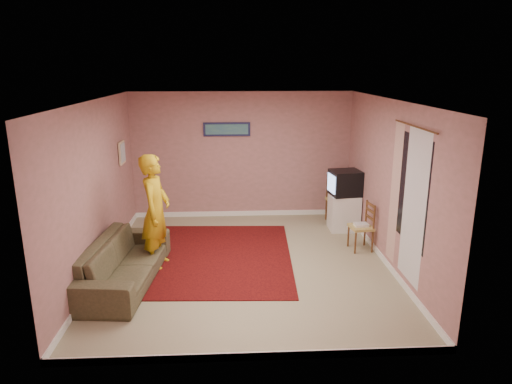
{
  "coord_description": "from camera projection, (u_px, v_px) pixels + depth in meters",
  "views": [
    {
      "loc": [
        -0.19,
        -6.77,
        3.08
      ],
      "look_at": [
        0.19,
        0.6,
        1.04
      ],
      "focal_mm": 32.0,
      "sensor_mm": 36.0,
      "label": 1
    }
  ],
  "objects": [
    {
      "name": "curtain_floral",
      "position": [
        395.0,
        194.0,
        6.79
      ],
      "size": [
        0.01,
        0.35,
        2.1
      ],
      "primitive_type": "cube",
      "color": "beige",
      "rests_on": "wall_right"
    },
    {
      "name": "baseboard_left",
      "position": [
        105.0,
        264.0,
        7.22
      ],
      "size": [
        0.02,
        5.0,
        0.1
      ],
      "primitive_type": "cube",
      "color": "white",
      "rests_on": "ground"
    },
    {
      "name": "curtain_sheer",
      "position": [
        414.0,
        208.0,
        6.11
      ],
      "size": [
        0.01,
        0.75,
        2.1
      ],
      "primitive_type": "cube",
      "color": "silver",
      "rests_on": "wall_right"
    },
    {
      "name": "crt_tv",
      "position": [
        345.0,
        183.0,
        8.68
      ],
      "size": [
        0.62,
        0.57,
        0.48
      ],
      "rotation": [
        0.0,
        0.0,
        0.14
      ],
      "color": "black",
      "rests_on": "tv_cabinet"
    },
    {
      "name": "wall_back",
      "position": [
        242.0,
        156.0,
        9.41
      ],
      "size": [
        4.5,
        0.02,
        2.6
      ],
      "primitive_type": "cube",
      "color": "#B47679",
      "rests_on": "ground"
    },
    {
      "name": "blue_throw",
      "position": [
        337.0,
        183.0,
        9.34
      ],
      "size": [
        0.43,
        0.05,
        0.45
      ],
      "primitive_type": "cube",
      "color": "#91B8EE",
      "rests_on": "chair_a"
    },
    {
      "name": "dvd_player",
      "position": [
        339.0,
        197.0,
        9.22
      ],
      "size": [
        0.34,
        0.26,
        0.05
      ],
      "primitive_type": "cube",
      "rotation": [
        0.0,
        0.0,
        -0.12
      ],
      "color": "#ABAAAF",
      "rests_on": "chair_a"
    },
    {
      "name": "game_console",
      "position": [
        361.0,
        225.0,
        7.83
      ],
      "size": [
        0.24,
        0.19,
        0.05
      ],
      "primitive_type": "cube",
      "rotation": [
        0.0,
        0.0,
        0.08
      ],
      "color": "white",
      "rests_on": "chair_b"
    },
    {
      "name": "baseboard_front",
      "position": [
        253.0,
        356.0,
        4.93
      ],
      "size": [
        4.5,
        0.02,
        0.1
      ],
      "primitive_type": "cube",
      "color": "white",
      "rests_on": "ground"
    },
    {
      "name": "wall_front",
      "position": [
        253.0,
        249.0,
        4.59
      ],
      "size": [
        4.5,
        0.02,
        2.6
      ],
      "primitive_type": "cube",
      "color": "#B47679",
      "rests_on": "ground"
    },
    {
      "name": "chair_b",
      "position": [
        361.0,
        221.0,
        7.81
      ],
      "size": [
        0.41,
        0.42,
        0.46
      ],
      "rotation": [
        0.0,
        0.0,
        -1.45
      ],
      "color": "tan",
      "rests_on": "ground"
    },
    {
      "name": "ground",
      "position": [
        246.0,
        264.0,
        7.34
      ],
      "size": [
        5.0,
        5.0,
        0.0
      ],
      "primitive_type": "plane",
      "color": "tan",
      "rests_on": "ground"
    },
    {
      "name": "wall_right",
      "position": [
        389.0,
        184.0,
        7.11
      ],
      "size": [
        0.02,
        5.0,
        2.6
      ],
      "primitive_type": "cube",
      "color": "#B47679",
      "rests_on": "ground"
    },
    {
      "name": "sofa",
      "position": [
        124.0,
        262.0,
        6.66
      ],
      "size": [
        1.06,
        2.28,
        0.64
      ],
      "primitive_type": "imported",
      "rotation": [
        0.0,
        0.0,
        1.48
      ],
      "color": "brown",
      "rests_on": "ground"
    },
    {
      "name": "baseboard_right",
      "position": [
        383.0,
        258.0,
        7.44
      ],
      "size": [
        0.02,
        5.0,
        0.1
      ],
      "primitive_type": "cube",
      "color": "white",
      "rests_on": "ground"
    },
    {
      "name": "window",
      "position": [
        412.0,
        190.0,
        6.21
      ],
      "size": [
        0.01,
        1.1,
        1.5
      ],
      "primitive_type": "cube",
      "color": "black",
      "rests_on": "wall_right"
    },
    {
      "name": "baseboard_back",
      "position": [
        242.0,
        213.0,
        9.73
      ],
      "size": [
        4.5,
        0.02,
        0.1
      ],
      "primitive_type": "cube",
      "color": "white",
      "rests_on": "ground"
    },
    {
      "name": "curtain_rod",
      "position": [
        415.0,
        126.0,
        5.97
      ],
      "size": [
        0.02,
        1.4,
        0.02
      ],
      "primitive_type": "cylinder",
      "rotation": [
        1.57,
        0.0,
        0.0
      ],
      "color": "brown",
      "rests_on": "wall_right"
    },
    {
      "name": "ceiling",
      "position": [
        245.0,
        100.0,
        6.65
      ],
      "size": [
        4.5,
        5.0,
        0.02
      ],
      "primitive_type": "cube",
      "color": "white",
      "rests_on": "wall_back"
    },
    {
      "name": "picture_back",
      "position": [
        227.0,
        129.0,
        9.21
      ],
      "size": [
        0.95,
        0.04,
        0.28
      ],
      "color": "#16173D",
      "rests_on": "wall_back"
    },
    {
      "name": "chair_a",
      "position": [
        339.0,
        194.0,
        9.21
      ],
      "size": [
        0.49,
        0.47,
        0.52
      ],
      "rotation": [
        0.0,
        0.0,
        0.15
      ],
      "color": "tan",
      "rests_on": "ground"
    },
    {
      "name": "wall_left",
      "position": [
        97.0,
        188.0,
        6.88
      ],
      "size": [
        0.02,
        5.0,
        2.6
      ],
      "primitive_type": "cube",
      "color": "#B47679",
      "rests_on": "ground"
    },
    {
      "name": "person",
      "position": [
        156.0,
        211.0,
        7.09
      ],
      "size": [
        0.53,
        0.71,
        1.8
      ],
      "primitive_type": "imported",
      "rotation": [
        0.0,
        0.0,
        1.42
      ],
      "color": "gold",
      "rests_on": "ground"
    },
    {
      "name": "picture_left",
      "position": [
        122.0,
        153.0,
        8.36
      ],
      "size": [
        0.04,
        0.38,
        0.42
      ],
      "color": "beige",
      "rests_on": "wall_left"
    },
    {
      "name": "tv_cabinet",
      "position": [
        344.0,
        212.0,
        8.83
      ],
      "size": [
        0.55,
        0.5,
        0.7
      ],
      "primitive_type": "cube",
      "color": "white",
      "rests_on": "ground"
    },
    {
      "name": "area_rug",
      "position": [
        219.0,
        256.0,
        7.62
      ],
      "size": [
        2.52,
        3.09,
        0.02
      ],
      "primitive_type": "cube",
      "rotation": [
        0.0,
        0.0,
        -0.04
      ],
      "color": "black",
      "rests_on": "ground"
    }
  ]
}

